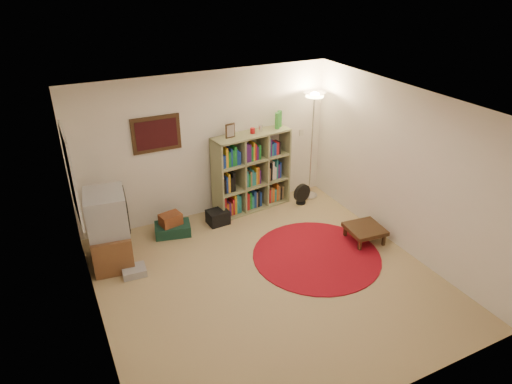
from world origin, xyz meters
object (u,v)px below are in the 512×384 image
(floor_fan, at_px, (302,194))
(side_table, at_px, (365,229))
(suitcase, at_px, (173,229))
(tv_stand, at_px, (110,230))
(bookshelf, at_px, (250,173))
(floor_lamp, at_px, (314,112))

(floor_fan, distance_m, side_table, 1.55)
(suitcase, xyz_separation_m, side_table, (2.70, -1.56, 0.12))
(floor_fan, relative_size, side_table, 0.66)
(suitcase, bearing_deg, floor_fan, 12.27)
(tv_stand, height_order, suitcase, tv_stand)
(side_table, bearing_deg, floor_fan, 98.97)
(side_table, bearing_deg, tv_stand, 162.15)
(floor_fan, bearing_deg, bookshelf, 153.29)
(tv_stand, height_order, side_table, tv_stand)
(bookshelf, relative_size, floor_fan, 4.33)
(floor_fan, xyz_separation_m, side_table, (0.24, -1.53, 0.01))
(floor_lamp, xyz_separation_m, floor_fan, (-0.29, -0.19, -1.48))
(tv_stand, bearing_deg, side_table, -10.99)
(floor_lamp, distance_m, tv_stand, 3.96)
(bookshelf, height_order, floor_fan, bookshelf)
(bookshelf, height_order, side_table, bookshelf)
(floor_lamp, height_order, floor_fan, floor_lamp)
(floor_lamp, distance_m, floor_fan, 1.52)
(bookshelf, distance_m, floor_fan, 1.07)
(floor_lamp, bearing_deg, bookshelf, 175.43)
(bookshelf, distance_m, side_table, 2.20)
(floor_lamp, bearing_deg, tv_stand, -172.06)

